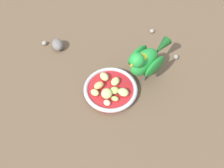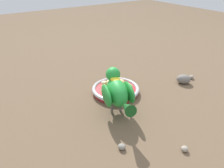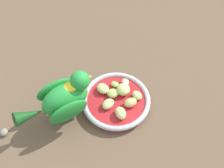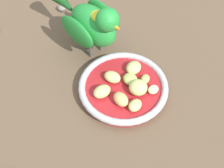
% 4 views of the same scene
% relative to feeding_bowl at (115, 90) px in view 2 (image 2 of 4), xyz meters
% --- Properties ---
extents(ground_plane, '(4.00, 4.00, 0.00)m').
position_rel_feeding_bowl_xyz_m(ground_plane, '(0.00, -0.01, -0.01)').
color(ground_plane, brown).
extents(feeding_bowl, '(0.19, 0.19, 0.03)m').
position_rel_feeding_bowl_xyz_m(feeding_bowl, '(0.00, 0.00, 0.00)').
color(feeding_bowl, '#AD1E23').
rests_on(feeding_bowl, ground_plane).
extents(apple_piece_0, '(0.04, 0.04, 0.02)m').
position_rel_feeding_bowl_xyz_m(apple_piece_0, '(-0.00, -0.02, 0.01)').
color(apple_piece_0, '#B2CC66').
rests_on(apple_piece_0, feeding_bowl).
extents(apple_piece_1, '(0.04, 0.04, 0.02)m').
position_rel_feeding_bowl_xyz_m(apple_piece_1, '(-0.01, 0.04, 0.02)').
color(apple_piece_1, tan).
rests_on(apple_piece_1, feeding_bowl).
extents(apple_piece_2, '(0.03, 0.03, 0.01)m').
position_rel_feeding_bowl_xyz_m(apple_piece_2, '(-0.06, -0.02, 0.01)').
color(apple_piece_2, beige).
rests_on(apple_piece_2, feeding_bowl).
extents(apple_piece_3, '(0.04, 0.03, 0.02)m').
position_rel_feeding_bowl_xyz_m(apple_piece_3, '(0.03, -0.00, 0.02)').
color(apple_piece_3, '#C6D17A').
rests_on(apple_piece_3, feeding_bowl).
extents(apple_piece_4, '(0.03, 0.04, 0.02)m').
position_rel_feeding_bowl_xyz_m(apple_piece_4, '(-0.04, 0.04, 0.01)').
color(apple_piece_4, '#C6D17A').
rests_on(apple_piece_4, feeding_bowl).
extents(apple_piece_5, '(0.05, 0.05, 0.03)m').
position_rel_feeding_bowl_xyz_m(apple_piece_5, '(-0.03, -0.00, 0.02)').
color(apple_piece_5, '#C6D17A').
rests_on(apple_piece_5, feeding_bowl).
extents(apple_piece_6, '(0.02, 0.03, 0.01)m').
position_rel_feeding_bowl_xyz_m(apple_piece_6, '(-0.03, -0.03, 0.01)').
color(apple_piece_6, '#B2CC66').
rests_on(apple_piece_6, feeding_bowl).
extents(apple_piece_7, '(0.03, 0.04, 0.02)m').
position_rel_feeding_bowl_xyz_m(apple_piece_7, '(-0.00, -0.05, 0.02)').
color(apple_piece_7, '#C6D17A').
rests_on(apple_piece_7, feeding_bowl).
extents(apple_piece_8, '(0.04, 0.05, 0.02)m').
position_rel_feeding_bowl_xyz_m(apple_piece_8, '(0.03, 0.04, 0.02)').
color(apple_piece_8, '#C6D17A').
rests_on(apple_piece_8, feeding_bowl).
extents(parrot, '(0.22, 0.13, 0.15)m').
position_rel_feeding_bowl_xyz_m(parrot, '(0.12, -0.08, 0.07)').
color(parrot, '#59544C').
rests_on(parrot, ground_plane).
extents(rock_large, '(0.07, 0.08, 0.04)m').
position_rel_feeding_bowl_xyz_m(rock_large, '(0.10, 0.30, 0.01)').
color(rock_large, slate).
rests_on(rock_large, ground_plane).
extents(pebble_0, '(0.03, 0.03, 0.02)m').
position_rel_feeding_bowl_xyz_m(pebble_0, '(0.37, -0.02, -0.01)').
color(pebble_0, gray).
rests_on(pebble_0, ground_plane).
extents(pebble_1, '(0.03, 0.03, 0.02)m').
position_rel_feeding_bowl_xyz_m(pebble_1, '(0.27, -0.16, -0.01)').
color(pebble_1, gray).
rests_on(pebble_1, ground_plane).
extents(pebble_2, '(0.02, 0.02, 0.02)m').
position_rel_feeding_bowl_xyz_m(pebble_2, '(0.09, 0.36, -0.01)').
color(pebble_2, gray).
rests_on(pebble_2, ground_plane).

